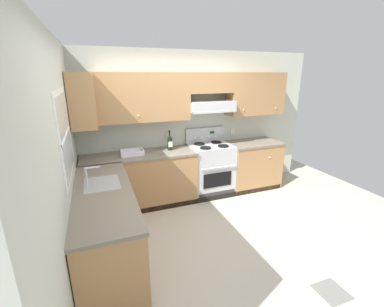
# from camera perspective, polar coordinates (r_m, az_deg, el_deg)

# --- Properties ---
(ground_plane) EXTENTS (7.04, 7.04, 0.00)m
(ground_plane) POSITION_cam_1_polar(r_m,az_deg,el_deg) (3.73, 2.83, -18.05)
(ground_plane) COLOR #B2AA99
(floor_accent_tile) EXTENTS (0.30, 0.30, 0.01)m
(floor_accent_tile) POSITION_cam_1_polar(r_m,az_deg,el_deg) (3.34, 28.45, -25.25)
(floor_accent_tile) COLOR slate
(floor_accent_tile) RESTS_ON ground_plane
(wall_back) EXTENTS (4.68, 0.57, 2.55)m
(wall_back) POSITION_cam_1_polar(r_m,az_deg,el_deg) (4.67, 0.12, 8.88)
(wall_back) COLOR beige
(wall_back) RESTS_ON ground_plane
(wall_left) EXTENTS (0.47, 4.00, 2.55)m
(wall_left) POSITION_cam_1_polar(r_m,az_deg,el_deg) (3.14, -26.35, 0.41)
(wall_left) COLOR beige
(wall_left) RESTS_ON ground_plane
(counter_back_run) EXTENTS (3.60, 0.65, 0.91)m
(counter_back_run) POSITION_cam_1_polar(r_m,az_deg,el_deg) (4.59, -1.56, -4.59)
(counter_back_run) COLOR #A87A4C
(counter_back_run) RESTS_ON ground_plane
(counter_left_run) EXTENTS (0.63, 1.91, 1.13)m
(counter_left_run) POSITION_cam_1_polar(r_m,az_deg,el_deg) (3.26, -18.26, -15.09)
(counter_left_run) COLOR #A87A4C
(counter_left_run) RESTS_ON ground_plane
(stove) EXTENTS (0.76, 0.62, 1.20)m
(stove) POSITION_cam_1_polar(r_m,az_deg,el_deg) (4.77, 4.11, -3.44)
(stove) COLOR #B7BABC
(stove) RESTS_ON ground_plane
(wine_bottle) EXTENTS (0.08, 0.08, 0.34)m
(wine_bottle) POSITION_cam_1_polar(r_m,az_deg,el_deg) (4.40, -4.94, 2.53)
(wine_bottle) COLOR black
(wine_bottle) RESTS_ON counter_back_run
(bowl) EXTENTS (0.36, 0.23, 0.08)m
(bowl) POSITION_cam_1_polar(r_m,az_deg,el_deg) (4.25, -13.09, 0.09)
(bowl) COLOR silver
(bowl) RESTS_ON counter_back_run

